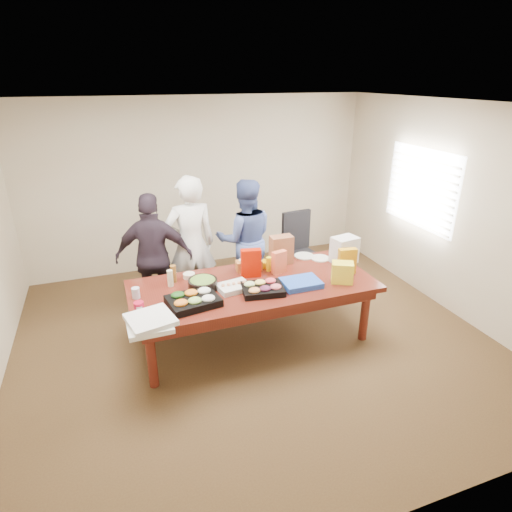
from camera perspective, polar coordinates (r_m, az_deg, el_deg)
name	(u,v)px	position (r m, az deg, el deg)	size (l,w,h in m)	color
floor	(253,339)	(5.30, -0.35, -11.09)	(5.50, 5.00, 0.02)	#47301E
ceiling	(253,104)	(4.39, -0.45, 19.76)	(5.50, 5.00, 0.02)	white
wall_back	(201,184)	(6.98, -7.39, 9.52)	(5.50, 0.04, 2.70)	beige
wall_front	(395,373)	(2.72, 18.16, -14.68)	(5.50, 0.04, 2.70)	beige
wall_right	(452,210)	(6.12, 24.80, 5.63)	(0.04, 5.00, 2.70)	beige
window_panel	(421,188)	(6.48, 21.22, 8.48)	(0.03, 1.40, 1.10)	white
window_blinds	(418,188)	(6.46, 20.94, 8.46)	(0.04, 1.36, 1.00)	beige
conference_table	(253,312)	(5.09, -0.37, -7.50)	(2.80, 1.20, 0.75)	#4C1C0F
office_chair	(301,254)	(6.29, 6.10, 0.31)	(0.55, 0.55, 1.08)	black
person_center	(191,245)	(5.60, -8.74, 1.44)	(0.67, 0.44, 1.85)	silver
person_right	(245,239)	(5.95, -1.45, 2.26)	(0.83, 0.64, 1.70)	#495C9F
person_left	(155,257)	(5.55, -13.45, -0.17)	(0.98, 0.41, 1.67)	#2A202B
veggie_tray	(193,301)	(4.52, -8.42, -5.98)	(0.51, 0.40, 0.08)	black
fruit_tray	(263,289)	(4.71, 0.89, -4.47)	(0.45, 0.35, 0.07)	black
sheet_cake	(234,287)	(4.77, -3.00, -4.18)	(0.35, 0.26, 0.06)	silver
salad_bowl	(203,284)	(4.82, -7.14, -3.74)	(0.33, 0.33, 0.11)	black
chip_bag_blue	(301,283)	(4.88, 6.05, -3.61)	(0.43, 0.32, 0.06)	blue
chip_bag_red	(251,263)	(5.02, -0.68, -0.95)	(0.24, 0.10, 0.34)	#B61400
chip_bag_yellow	(347,261)	(5.21, 12.10, -0.69)	(0.21, 0.09, 0.32)	orange
chip_bag_orange	(279,262)	(5.13, 3.12, -0.83)	(0.18, 0.08, 0.28)	#E2623B
mayo_jar	(242,265)	(5.23, -1.83, -1.17)	(0.09, 0.09, 0.14)	silver
mustard_bottle	(269,264)	(5.19, 1.70, -1.09)	(0.06, 0.06, 0.18)	#FBEE10
dressing_bottle	(174,274)	(4.99, -11.00, -2.37)	(0.07, 0.07, 0.21)	brown
ranch_bottle	(170,278)	(4.91, -11.43, -2.94)	(0.07, 0.07, 0.20)	beige
banana_bunch	(271,264)	(5.31, 2.07, -1.12)	(0.23, 0.14, 0.08)	#F4AE01
bread_loaf	(249,265)	(5.22, -0.95, -1.26)	(0.32, 0.14, 0.13)	#A15B28
kraft_bag	(281,250)	(5.37, 3.40, 0.82)	(0.28, 0.16, 0.37)	brown
red_cup	(139,308)	(4.44, -15.39, -6.76)	(0.10, 0.10, 0.13)	#A70C29
clear_cup_a	(139,310)	(4.43, -15.35, -7.02)	(0.08, 0.08, 0.10)	white
clear_cup_b	(136,293)	(4.76, -15.81, -4.79)	(0.09, 0.09, 0.12)	silver
pizza_box_lower	(149,325)	(4.23, -14.10, -8.90)	(0.42, 0.42, 0.05)	white
pizza_box_upper	(150,319)	(4.21, -13.96, -8.26)	(0.42, 0.42, 0.05)	white
plate_a	(320,258)	(5.62, 8.60, -0.30)	(0.25, 0.25, 0.01)	silver
plate_b	(304,256)	(5.66, 6.47, 0.00)	(0.26, 0.26, 0.02)	silver
dip_bowl_a	(268,264)	(5.34, 1.68, -1.08)	(0.15, 0.15, 0.06)	beige
dip_bowl_b	(189,276)	(5.10, -8.97, -2.61)	(0.14, 0.14, 0.06)	beige
grocery_bag_white	(344,250)	(5.52, 11.76, 0.82)	(0.31, 0.22, 0.34)	silver
grocery_bag_yellow	(342,272)	(5.00, 11.49, -2.17)	(0.24, 0.17, 0.24)	yellow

